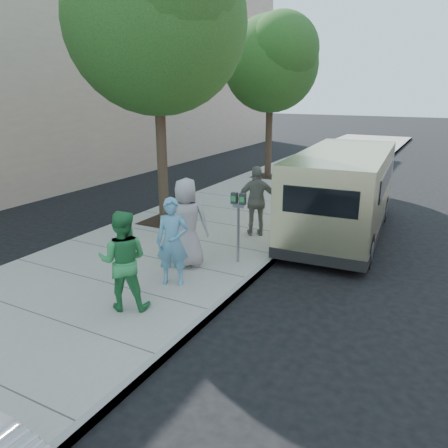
{
  "coord_description": "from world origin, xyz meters",
  "views": [
    {
      "loc": [
        4.81,
        -7.31,
        3.78
      ],
      "look_at": [
        0.74,
        0.3,
        1.1
      ],
      "focal_mm": 35.0,
      "sensor_mm": 36.0,
      "label": 1
    }
  ],
  "objects": [
    {
      "name": "person_gray_shirt",
      "position": [
        0.01,
        -0.0,
        1.1
      ],
      "size": [
        1.1,
        0.96,
        1.9
      ],
      "primitive_type": "imported",
      "rotation": [
        0.0,
        0.0,
        3.62
      ],
      "color": "#9D9D9F",
      "rests_on": "sidewalk"
    },
    {
      "name": "person_green_shirt",
      "position": [
        0.1,
        -2.1,
        1.02
      ],
      "size": [
        1.05,
        0.97,
        1.74
      ],
      "primitive_type": "imported",
      "rotation": [
        0.0,
        0.0,
        3.61
      ],
      "color": "#2E8E4B",
      "rests_on": "sidewalk"
    },
    {
      "name": "sidewalk",
      "position": [
        -1.0,
        0.0,
        0.07
      ],
      "size": [
        5.0,
        60.0,
        0.15
      ],
      "primitive_type": "cube",
      "color": "gray",
      "rests_on": "ground"
    },
    {
      "name": "tree_near",
      "position": [
        -2.25,
        2.4,
        5.55
      ],
      "size": [
        4.62,
        4.6,
        7.53
      ],
      "color": "black",
      "rests_on": "sidewalk"
    },
    {
      "name": "ground",
      "position": [
        0.0,
        0.0,
        0.0
      ],
      "size": [
        120.0,
        120.0,
        0.0
      ],
      "primitive_type": "plane",
      "color": "black",
      "rests_on": "ground"
    },
    {
      "name": "curb_face",
      "position": [
        1.44,
        0.0,
        0.07
      ],
      "size": [
        0.12,
        60.0,
        0.16
      ],
      "primitive_type": "cube",
      "color": "gray",
      "rests_on": "ground"
    },
    {
      "name": "parking_meter",
      "position": [
        0.88,
        0.68,
        1.27
      ],
      "size": [
        0.33,
        0.13,
        1.54
      ],
      "rotation": [
        0.0,
        0.0,
        0.08
      ],
      "color": "gray",
      "rests_on": "sidewalk"
    },
    {
      "name": "van",
      "position": [
        2.29,
        4.03,
        1.2
      ],
      "size": [
        2.44,
        6.23,
        2.27
      ],
      "rotation": [
        0.0,
        0.0,
        0.07
      ],
      "color": "beige",
      "rests_on": "ground"
    },
    {
      "name": "person_officer",
      "position": [
        0.27,
        -0.89,
        1.0
      ],
      "size": [
        0.73,
        0.62,
        1.7
      ],
      "primitive_type": "imported",
      "rotation": [
        0.0,
        0.0,
        0.41
      ],
      "color": "#5C9FC4",
      "rests_on": "sidewalk"
    },
    {
      "name": "person_striped_polo",
      "position": [
        0.48,
        2.56,
        1.05
      ],
      "size": [
        1.13,
        0.91,
        1.8
      ],
      "primitive_type": "imported",
      "rotation": [
        0.0,
        0.0,
        3.68
      ],
      "color": "slate",
      "rests_on": "sidewalk"
    },
    {
      "name": "tree_far",
      "position": [
        -2.25,
        10.0,
        4.88
      ],
      "size": [
        3.92,
        3.8,
        6.49
      ],
      "color": "black",
      "rests_on": "sidewalk"
    }
  ]
}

